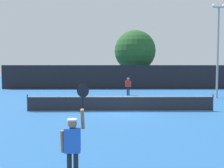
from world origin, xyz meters
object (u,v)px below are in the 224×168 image
(light_pole, at_px, (218,45))
(large_tree, at_px, (135,51))
(tennis_ball, at_px, (72,119))
(parked_car_near, at_px, (92,79))
(player_receiving, at_px, (128,85))
(parked_car_mid, at_px, (155,80))
(player_serving, at_px, (73,141))
(parked_car_far, at_px, (177,79))

(light_pole, height_order, large_tree, light_pole)
(tennis_ball, height_order, parked_car_near, parked_car_near)
(player_receiving, relative_size, parked_car_near, 0.39)
(light_pole, relative_size, parked_car_mid, 1.90)
(player_serving, xyz_separation_m, parked_car_mid, (7.66, 33.79, -0.29))
(player_receiving, xyz_separation_m, parked_car_mid, (4.92, 13.48, -0.27))
(light_pole, xyz_separation_m, parked_car_near, (-12.17, 18.22, -3.93))
(player_receiving, distance_m, parked_car_mid, 14.36)
(large_tree, xyz_separation_m, parked_car_near, (-6.17, 4.15, -4.17))
(light_pole, relative_size, large_tree, 1.06)
(player_receiving, height_order, parked_car_near, player_receiving)
(player_receiving, bearing_deg, player_serving, 82.33)
(player_receiving, xyz_separation_m, large_tree, (1.75, 11.69, 3.90))
(tennis_ball, bearing_deg, light_pole, 40.40)
(player_receiving, distance_m, parked_car_far, 17.87)
(parked_car_far, bearing_deg, parked_car_mid, -150.16)
(player_receiving, bearing_deg, parked_car_far, -119.03)
(parked_car_near, xyz_separation_m, parked_car_far, (13.09, -0.22, 0.00))
(parked_car_mid, bearing_deg, tennis_ball, -113.77)
(large_tree, distance_m, parked_car_near, 8.53)
(large_tree, relative_size, parked_car_mid, 1.79)
(player_receiving, distance_m, parked_car_near, 16.45)
(large_tree, height_order, parked_car_mid, large_tree)
(player_serving, relative_size, large_tree, 0.31)
(tennis_ball, height_order, light_pole, light_pole)
(player_receiving, bearing_deg, parked_car_mid, -110.05)
(player_serving, distance_m, large_tree, 32.54)
(large_tree, xyz_separation_m, parked_car_far, (6.92, 3.93, -4.17))
(large_tree, bearing_deg, parked_car_far, 29.63)
(player_receiving, relative_size, parked_car_far, 0.40)
(light_pole, relative_size, parked_car_near, 1.92)
(player_serving, distance_m, light_pole, 21.08)
(parked_car_mid, bearing_deg, parked_car_near, 160.83)
(tennis_ball, bearing_deg, parked_car_near, 91.22)
(tennis_ball, bearing_deg, player_serving, -82.34)
(tennis_ball, distance_m, large_tree, 25.05)
(player_serving, distance_m, parked_car_far, 37.69)
(player_serving, distance_m, parked_car_near, 36.19)
(large_tree, bearing_deg, tennis_ball, -103.12)
(player_serving, relative_size, parked_car_far, 0.58)
(parked_car_near, relative_size, parked_car_far, 1.03)
(parked_car_far, bearing_deg, player_receiving, -118.90)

